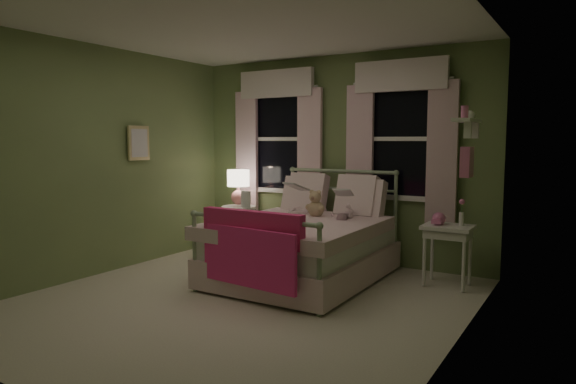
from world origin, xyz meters
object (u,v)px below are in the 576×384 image
Objects in this scene: nightstand_right at (448,235)px; child_right at (344,197)px; child_left at (301,191)px; table_lamp at (238,184)px; teddy_bear at (316,205)px; nightstand_left at (239,223)px; bed at (304,245)px.

child_right is at bearing -175.11° from nightstand_right.
table_lamp is at bearing 2.24° from child_left.
teddy_bear reaches higher than nightstand_left.
bed is 2.79× the size of child_left.
child_right reaches higher than nightstand_right.
child_right reaches higher than nightstand_left.
child_left reaches higher than teddy_bear.
child_left is 1.14× the size of nightstand_right.
teddy_bear is 0.49× the size of nightstand_left.
nightstand_left is (-1.37, 0.37, -0.37)m from teddy_bear.
child_right reaches higher than table_lamp.
bed reaches higher than teddy_bear.
teddy_bear is (-0.28, -0.16, -0.10)m from child_right.
nightstand_left is 1.39× the size of table_lamp.
bed is 3.13× the size of nightstand_left.
nightstand_left is at bearing 0.00° from table_lamp.
nightstand_left is 2.81m from nightstand_right.
child_right is at bearing 56.40° from bed.
teddy_bear is 1.47m from nightstand_right.
nightstand_left is at bearing 164.80° from teddy_bear.
nightstand_left and nightstand_right have the same top height.
nightstand_left is at bearing -24.18° from child_right.
child_left reaches higher than nightstand_left.
nightstand_right is at bearing 10.17° from teddy_bear.
nightstand_left is at bearing 2.24° from child_left.
teddy_bear is at bearing -169.83° from nightstand_right.
child_right is 0.99× the size of nightstand_right.
bed is 0.75m from child_left.
nightstand_left is 0.54m from table_lamp.
nightstand_right is at bearing -2.37° from table_lamp.
child_left is (-0.28, 0.42, 0.55)m from bed.
child_left reaches higher than nightstand_right.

